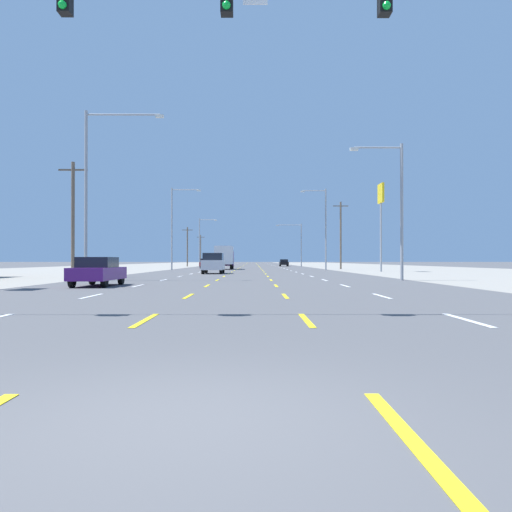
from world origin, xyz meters
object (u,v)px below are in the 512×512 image
sedan_far_left_nearest (98,271)px  sedan_far_right_farther (284,263)px  box_truck_inner_left_mid (224,256)px  streetlight_left_row_2 (201,239)px  suv_inner_left_near (213,263)px  streetlight_left_row_0 (94,181)px  streetlight_right_row_1 (324,224)px  suv_far_left_farthest (220,261)px  hatchback_far_left_midfar (206,263)px  hatchback_far_left_far (214,263)px  pole_sign_right_row_1 (381,204)px  streetlight_right_row_0 (397,202)px  suv_far_left_distant_a (223,261)px  streetlight_left_row_1 (174,223)px  streetlight_right_row_2 (298,241)px

sedan_far_left_nearest → sedan_far_right_farther: size_ratio=1.00×
box_truck_inner_left_mid → streetlight_left_row_2: 31.14m
suv_inner_left_near → streetlight_left_row_0: (-6.37, -16.72, 5.33)m
sedan_far_left_nearest → streetlight_right_row_1: size_ratio=0.42×
suv_far_left_farthest → hatchback_far_left_midfar: bearing=-90.1°
hatchback_far_left_midfar → suv_far_left_farthest: size_ratio=0.80×
hatchback_far_left_midfar → hatchback_far_left_far: (0.17, 14.38, 0.00)m
pole_sign_right_row_1 → streetlight_right_row_0: size_ratio=1.12×
suv_inner_left_near → sedan_far_right_farther: size_ratio=1.09×
sedan_far_left_nearest → streetlight_right_row_1: bearing=67.9°
suv_far_left_distant_a → streetlight_left_row_2: (-2.95, -25.41, 4.47)m
suv_inner_left_near → streetlight_right_row_1: (13.13, 18.23, 5.03)m
sedan_far_left_nearest → suv_far_left_farthest: size_ratio=0.92×
box_truck_inner_left_mid → pole_sign_right_row_1: bearing=-38.7°
hatchback_far_left_far → streetlight_right_row_0: (16.80, -65.61, 4.29)m
sedan_far_left_nearest → suv_far_left_distant_a: 102.41m
hatchback_far_left_far → suv_far_left_farthest: (-0.12, 19.90, 0.24)m
sedan_far_right_farther → streetlight_right_row_0: 74.48m
streetlight_left_row_1 → suv_inner_left_near: bearing=-70.3°
hatchback_far_left_midfar → streetlight_right_row_2: 25.41m
suv_far_left_farthest → streetlight_left_row_0: (-2.52, -85.51, 5.33)m
suv_far_left_distant_a → streetlight_left_row_2: streetlight_left_row_2 is taller
streetlight_left_row_2 → streetlight_right_row_1: bearing=-60.6°
suv_far_left_distant_a → streetlight_right_row_1: bearing=-74.5°
streetlight_right_row_0 → streetlight_left_row_2: streetlight_left_row_2 is taller
hatchback_far_left_far → streetlight_right_row_1: 35.38m
sedan_far_left_nearest → suv_inner_left_near: 24.14m
pole_sign_right_row_1 → streetlight_right_row_2: size_ratio=1.16×
streetlight_left_row_2 → box_truck_inner_left_mid: bearing=-78.2°
suv_inner_left_near → streetlight_left_row_2: size_ratio=0.51×
streetlight_left_row_1 → streetlight_right_row_1: (19.67, 0.00, -0.12)m
hatchback_far_left_midfar → streetlight_right_row_1: 24.13m
streetlight_left_row_0 → streetlight_left_row_1: bearing=90.3°
pole_sign_right_row_1 → streetlight_left_row_0: (-24.58, -24.90, -1.24)m
suv_far_left_distant_a → streetlight_right_row_2: size_ratio=0.57×
sedan_far_right_farther → streetlight_left_row_0: 76.32m
suv_far_left_distant_a → pole_sign_right_row_1: pole_sign_right_row_1 is taller
streetlight_right_row_2 → hatchback_far_left_far: bearing=-165.4°
suv_far_left_distant_a → streetlight_left_row_1: size_ratio=0.45×
suv_far_left_farthest → streetlight_right_row_0: streetlight_right_row_0 is taller
suv_inner_left_near → hatchback_far_left_midfar: suv_inner_left_near is taller
box_truck_inner_left_mid → streetlight_right_row_0: bearing=-71.5°
streetlight_right_row_0 → streetlight_right_row_1: bearing=89.9°
sedan_far_right_farther → box_truck_inner_left_mid: bearing=-106.7°
suv_far_left_farthest → streetlight_right_row_0: 87.26m
streetlight_left_row_1 → streetlight_right_row_1: 19.67m
sedan_far_right_farther → streetlight_left_row_1: bearing=-113.0°
streetlight_left_row_0 → streetlight_right_row_1: streetlight_left_row_0 is taller
streetlight_left_row_0 → hatchback_far_left_far: bearing=87.7°
sedan_far_left_nearest → box_truck_inner_left_mid: size_ratio=0.62×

